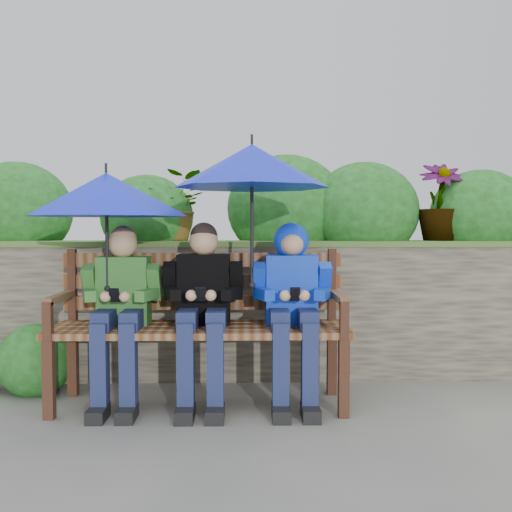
{
  "coord_description": "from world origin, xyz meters",
  "views": [
    {
      "loc": [
        -0.07,
        -3.55,
        1.14
      ],
      "look_at": [
        0.0,
        0.1,
        0.95
      ],
      "focal_mm": 40.0,
      "sensor_mm": 36.0,
      "label": 1
    }
  ],
  "objects_px": {
    "umbrella_left": "(106,195)",
    "umbrella_right": "(252,166)",
    "park_bench": "(201,316)",
    "boy_middle": "(203,303)",
    "boy_left": "(121,304)",
    "boy_right": "(292,296)"
  },
  "relations": [
    {
      "from": "umbrella_left",
      "to": "umbrella_right",
      "type": "relative_size",
      "value": 1.04
    },
    {
      "from": "park_bench",
      "to": "boy_middle",
      "type": "xyz_separation_m",
      "value": [
        0.02,
        -0.09,
        0.1
      ]
    },
    {
      "from": "boy_middle",
      "to": "park_bench",
      "type": "bearing_deg",
      "value": 102.83
    },
    {
      "from": "park_bench",
      "to": "boy_left",
      "type": "xyz_separation_m",
      "value": [
        -0.5,
        -0.09,
        0.09
      ]
    },
    {
      "from": "boy_right",
      "to": "park_bench",
      "type": "bearing_deg",
      "value": 172.52
    },
    {
      "from": "park_bench",
      "to": "umbrella_left",
      "type": "bearing_deg",
      "value": -172.81
    },
    {
      "from": "park_bench",
      "to": "boy_left",
      "type": "bearing_deg",
      "value": -169.96
    },
    {
      "from": "park_bench",
      "to": "umbrella_right",
      "type": "xyz_separation_m",
      "value": [
        0.33,
        -0.08,
        0.96
      ]
    },
    {
      "from": "boy_right",
      "to": "umbrella_left",
      "type": "bearing_deg",
      "value": 179.83
    },
    {
      "from": "boy_left",
      "to": "umbrella_left",
      "type": "distance_m",
      "value": 0.69
    },
    {
      "from": "umbrella_right",
      "to": "umbrella_left",
      "type": "bearing_deg",
      "value": 179.39
    },
    {
      "from": "boy_right",
      "to": "umbrella_right",
      "type": "xyz_separation_m",
      "value": [
        -0.26,
        -0.01,
        0.81
      ]
    },
    {
      "from": "boy_left",
      "to": "boy_middle",
      "type": "xyz_separation_m",
      "value": [
        0.52,
        -0.0,
        0.01
      ]
    },
    {
      "from": "park_bench",
      "to": "umbrella_right",
      "type": "distance_m",
      "value": 1.01
    },
    {
      "from": "boy_left",
      "to": "boy_right",
      "type": "height_order",
      "value": "boy_right"
    },
    {
      "from": "boy_middle",
      "to": "umbrella_right",
      "type": "height_order",
      "value": "umbrella_right"
    },
    {
      "from": "boy_middle",
      "to": "boy_right",
      "type": "xyz_separation_m",
      "value": [
        0.56,
        0.01,
        0.04
      ]
    },
    {
      "from": "park_bench",
      "to": "umbrella_right",
      "type": "bearing_deg",
      "value": -14.16
    },
    {
      "from": "umbrella_left",
      "to": "umbrella_right",
      "type": "height_order",
      "value": "umbrella_right"
    },
    {
      "from": "park_bench",
      "to": "umbrella_right",
      "type": "height_order",
      "value": "umbrella_right"
    },
    {
      "from": "park_bench",
      "to": "boy_left",
      "type": "height_order",
      "value": "boy_left"
    },
    {
      "from": "boy_middle",
      "to": "umbrella_left",
      "type": "relative_size",
      "value": 1.14
    }
  ]
}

